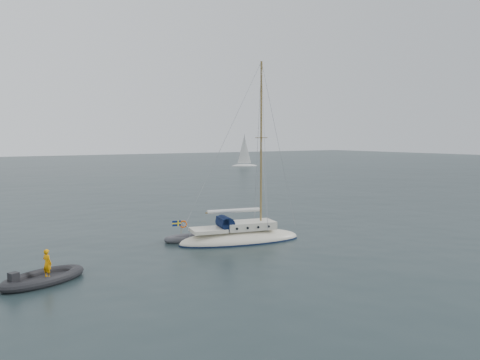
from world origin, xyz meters
TOP-DOWN VIEW (x-y plane):
  - ground at (0.00, 0.00)m, footprint 300.00×300.00m
  - sailboat at (-1.80, 0.76)m, footprint 8.25×2.48m
  - dinghy at (-4.60, 2.79)m, footprint 2.79×1.26m
  - rib at (-13.77, -1.39)m, footprint 4.07×1.85m
  - distant_yacht_b at (39.69, 64.10)m, footprint 5.76×3.07m

SIDE VIEW (x-z plane):
  - ground at x=0.00m, z-range 0.00..0.00m
  - dinghy at x=-4.60m, z-range -0.02..0.38m
  - rib at x=-13.77m, z-range -0.52..1.00m
  - sailboat at x=-1.80m, z-range -4.98..6.76m
  - distant_yacht_b at x=39.69m, z-range -0.56..7.08m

